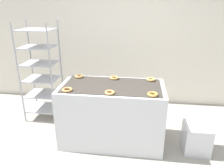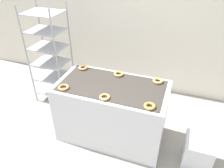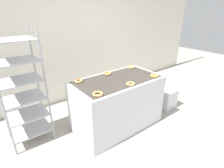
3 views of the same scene
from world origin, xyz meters
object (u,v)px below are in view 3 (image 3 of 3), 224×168
baking_rack_cart (22,90)px  donut_far_right (131,67)px  donut_near_right (154,76)px  donut_far_left (79,81)px  donut_far_center (107,73)px  fryer_machine (117,103)px  glaze_bin (165,98)px  donut_near_center (131,84)px  donut_near_left (98,94)px

baking_rack_cart → donut_far_right: baking_rack_cart is taller
baking_rack_cart → donut_near_right: size_ratio=12.65×
baking_rack_cart → donut_near_right: 2.04m
baking_rack_cart → donut_far_left: (0.75, -0.29, 0.04)m
donut_far_right → donut_far_center: bearing=179.9°
fryer_machine → glaze_bin: fryer_machine is taller
fryer_machine → donut_far_right: bearing=26.9°
donut_near_center → donut_far_right: bearing=46.5°
donut_far_right → donut_near_left: bearing=-153.6°
fryer_machine → glaze_bin: bearing=-5.8°
donut_far_left → donut_far_center: donut_far_left is taller
fryer_machine → donut_near_left: (-0.56, -0.27, 0.46)m
glaze_bin → donut_near_left: (-1.76, -0.15, 0.70)m
fryer_machine → donut_far_right: donut_far_right is taller
baking_rack_cart → donut_near_center: bearing=-33.0°
donut_near_right → donut_far_left: bearing=153.1°
donut_far_center → donut_far_left: bearing=-179.6°
fryer_machine → donut_far_center: (-0.01, 0.28, 0.46)m
glaze_bin → donut_near_center: donut_near_center is taller
donut_near_left → donut_far_left: donut_far_left is taller
fryer_machine → donut_near_center: donut_near_center is taller
glaze_bin → donut_far_left: size_ratio=2.99×
baking_rack_cart → donut_far_left: 0.81m
fryer_machine → donut_far_center: 0.54m
baking_rack_cart → donut_near_right: baking_rack_cart is taller
donut_near_right → fryer_machine: bearing=152.7°
donut_near_center → donut_far_center: 0.57m
fryer_machine → baking_rack_cart: bearing=156.6°
donut_far_center → glaze_bin: bearing=-18.4°
donut_near_right → donut_far_right: bearing=90.1°
glaze_bin → donut_far_left: 1.93m
fryer_machine → donut_near_right: 0.77m
donut_near_left → donut_far_right: (1.11, 0.55, 0.00)m
donut_far_right → donut_near_center: bearing=-133.5°
fryer_machine → donut_near_center: 0.54m
donut_near_left → donut_far_right: bearing=26.4°
glaze_bin → donut_far_left: bearing=167.2°
donut_near_right → donut_far_left: (-1.10, 0.56, 0.00)m
donut_near_center → donut_far_left: size_ratio=0.96×
donut_near_center → donut_near_right: 0.54m
donut_near_left → donut_near_center: donut_near_left is taller
donut_far_left → glaze_bin: bearing=-12.8°
donut_far_center → donut_far_right: bearing=-0.1°
baking_rack_cart → donut_near_center: baking_rack_cart is taller
fryer_machine → donut_far_center: bearing=91.0°
fryer_machine → donut_far_left: 0.77m
fryer_machine → donut_near_right: size_ratio=10.92×
donut_near_center → glaze_bin: bearing=8.0°
donut_near_right → donut_near_left: bearing=179.4°
glaze_bin → donut_far_left: (-1.75, 0.40, 0.70)m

